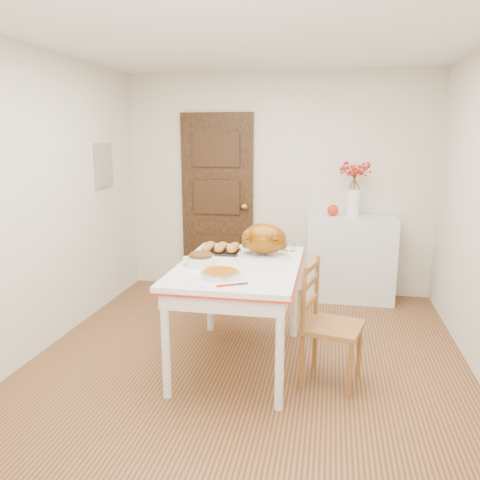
% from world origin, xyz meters
% --- Properties ---
extents(floor, '(3.50, 4.00, 0.00)m').
position_xyz_m(floor, '(0.00, 0.00, 0.00)').
color(floor, '#4C2A14').
rests_on(floor, ground).
extents(ceiling, '(3.50, 4.00, 0.00)m').
position_xyz_m(ceiling, '(0.00, 0.00, 2.50)').
color(ceiling, white).
rests_on(ceiling, ground).
extents(wall_back, '(3.50, 0.00, 2.50)m').
position_xyz_m(wall_back, '(0.00, 2.00, 1.25)').
color(wall_back, beige).
rests_on(wall_back, ground).
extents(wall_front, '(3.50, 0.00, 2.50)m').
position_xyz_m(wall_front, '(0.00, -2.00, 1.25)').
color(wall_front, beige).
rests_on(wall_front, ground).
extents(wall_left, '(0.00, 4.00, 2.50)m').
position_xyz_m(wall_left, '(-1.75, 0.00, 1.25)').
color(wall_left, beige).
rests_on(wall_left, ground).
extents(door_back, '(0.85, 0.06, 2.06)m').
position_xyz_m(door_back, '(-0.70, 1.97, 1.03)').
color(door_back, black).
rests_on(door_back, ground).
extents(photo_board, '(0.03, 0.35, 0.45)m').
position_xyz_m(photo_board, '(-1.73, 1.20, 1.50)').
color(photo_board, '#B2AC8F').
rests_on(photo_board, ground).
extents(sideboard, '(0.94, 0.42, 0.94)m').
position_xyz_m(sideboard, '(0.86, 1.78, 0.47)').
color(sideboard, silver).
rests_on(sideboard, floor).
extents(kitchen_table, '(0.94, 1.38, 0.83)m').
position_xyz_m(kitchen_table, '(-0.07, 0.04, 0.41)').
color(kitchen_table, white).
rests_on(kitchen_table, floor).
extents(chair_oak, '(0.49, 0.49, 0.92)m').
position_xyz_m(chair_oak, '(0.66, -0.13, 0.46)').
color(chair_oak, brown).
rests_on(chair_oak, floor).
extents(berry_vase, '(0.32, 0.32, 0.61)m').
position_xyz_m(berry_vase, '(0.85, 1.78, 1.25)').
color(berry_vase, white).
rests_on(berry_vase, sideboard).
extents(apple, '(0.12, 0.12, 0.12)m').
position_xyz_m(apple, '(0.64, 1.78, 1.00)').
color(apple, red).
rests_on(apple, sideboard).
extents(turkey_platter, '(0.52, 0.47, 0.27)m').
position_xyz_m(turkey_platter, '(0.09, 0.31, 0.96)').
color(turkey_platter, '#723E06').
rests_on(turkey_platter, kitchen_table).
extents(pumpkin_pie, '(0.35, 0.35, 0.06)m').
position_xyz_m(pumpkin_pie, '(-0.13, -0.31, 0.85)').
color(pumpkin_pie, '#A24A09').
rests_on(pumpkin_pie, kitchen_table).
extents(stuffing_dish, '(0.33, 0.30, 0.11)m').
position_xyz_m(stuffing_dish, '(-0.34, -0.05, 0.88)').
color(stuffing_dish, '#443216').
rests_on(stuffing_dish, kitchen_table).
extents(rolls_tray, '(0.31, 0.25, 0.08)m').
position_xyz_m(rolls_tray, '(-0.28, 0.36, 0.87)').
color(rolls_tray, '#AB671F').
rests_on(rolls_tray, kitchen_table).
extents(pie_server, '(0.22, 0.16, 0.01)m').
position_xyz_m(pie_server, '(-0.00, -0.50, 0.83)').
color(pie_server, silver).
rests_on(pie_server, kitchen_table).
extents(carving_knife, '(0.26, 0.19, 0.01)m').
position_xyz_m(carving_knife, '(-0.21, -0.15, 0.83)').
color(carving_knife, silver).
rests_on(carving_knife, kitchen_table).
extents(drinking_glass, '(0.06, 0.06, 0.10)m').
position_xyz_m(drinking_glass, '(-0.01, 0.59, 0.88)').
color(drinking_glass, white).
rests_on(drinking_glass, kitchen_table).
extents(shaker_pair, '(0.10, 0.05, 0.10)m').
position_xyz_m(shaker_pair, '(0.28, 0.55, 0.88)').
color(shaker_pair, white).
rests_on(shaker_pair, kitchen_table).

